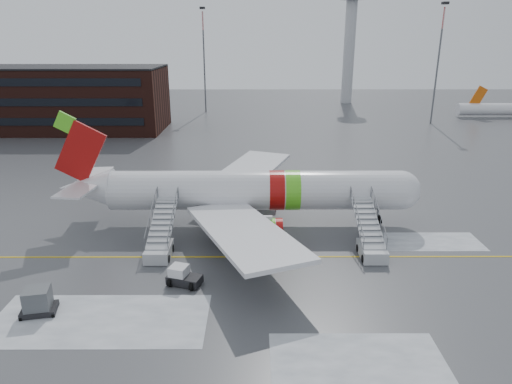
{
  "coord_description": "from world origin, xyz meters",
  "views": [
    {
      "loc": [
        4.12,
        -35.55,
        17.51
      ],
      "look_at": [
        4.23,
        4.24,
        4.0
      ],
      "focal_mm": 32.0,
      "sensor_mm": 36.0,
      "label": 1
    }
  ],
  "objects_px": {
    "airstair_fwd": "(370,242)",
    "airstair_aft": "(160,242)",
    "airliner": "(246,191)",
    "uld_container": "(38,302)",
    "pushback_tug": "(183,276)"
  },
  "relations": [
    {
      "from": "airstair_fwd",
      "to": "airstair_aft",
      "type": "distance_m",
      "value": 17.84
    },
    {
      "from": "airliner",
      "to": "airstair_fwd",
      "type": "relative_size",
      "value": 4.55
    },
    {
      "from": "uld_container",
      "to": "airliner",
      "type": "bearing_deg",
      "value": 48.6
    },
    {
      "from": "airstair_aft",
      "to": "uld_container",
      "type": "height_order",
      "value": "airstair_aft"
    },
    {
      "from": "airliner",
      "to": "pushback_tug",
      "type": "distance_m",
      "value": 12.8
    },
    {
      "from": "airstair_fwd",
      "to": "uld_container",
      "type": "height_order",
      "value": "airstair_fwd"
    },
    {
      "from": "uld_container",
      "to": "pushback_tug",
      "type": "bearing_deg",
      "value": 22.77
    },
    {
      "from": "pushback_tug",
      "to": "airstair_fwd",
      "type": "bearing_deg",
      "value": 18.52
    },
    {
      "from": "airliner",
      "to": "pushback_tug",
      "type": "xyz_separation_m",
      "value": [
        -4.56,
        -11.63,
        -2.79
      ]
    },
    {
      "from": "airstair_aft",
      "to": "uld_container",
      "type": "distance_m",
      "value": 10.96
    },
    {
      "from": "airstair_aft",
      "to": "pushback_tug",
      "type": "relative_size",
      "value": 2.77
    },
    {
      "from": "airstair_fwd",
      "to": "uld_container",
      "type": "xyz_separation_m",
      "value": [
        -24.24,
        -8.89,
        -0.22
      ]
    },
    {
      "from": "airstair_aft",
      "to": "pushback_tug",
      "type": "bearing_deg",
      "value": -62.69
    },
    {
      "from": "airstair_fwd",
      "to": "pushback_tug",
      "type": "bearing_deg",
      "value": -161.48
    },
    {
      "from": "airstair_fwd",
      "to": "airstair_aft",
      "type": "relative_size",
      "value": 1.0
    }
  ]
}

